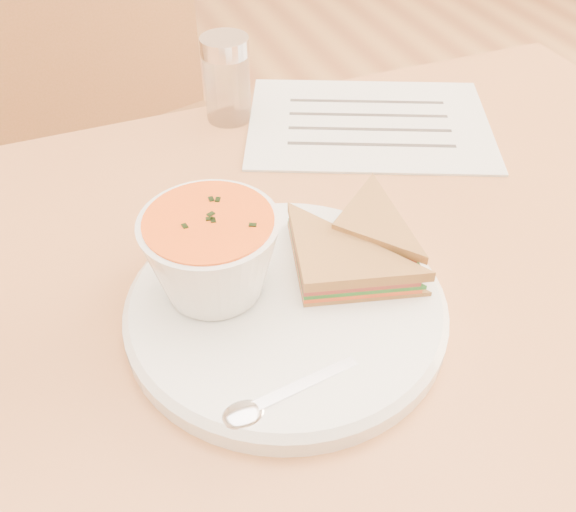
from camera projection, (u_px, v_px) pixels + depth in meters
name	position (u px, v px, depth m)	size (l,w,h in m)	color
dining_table	(327.00, 473.00, 0.86)	(1.00, 0.70, 0.75)	#A16332
chair_far	(155.00, 173.00, 1.18)	(0.44, 0.44, 0.98)	brown
plate	(286.00, 309.00, 0.56)	(0.28, 0.28, 0.02)	white
soup_bowl	(212.00, 258.00, 0.54)	(0.12, 0.12, 0.08)	white
sandwich_half_a	(304.00, 299.00, 0.53)	(0.11, 0.11, 0.03)	olive
sandwich_half_b	(331.00, 236.00, 0.58)	(0.09, 0.09, 0.03)	olive
spoon	(300.00, 387.00, 0.48)	(0.16, 0.03, 0.01)	silver
paper_menu	(369.00, 123.00, 0.81)	(0.30, 0.22, 0.00)	silver
condiment_shaker	(227.00, 79.00, 0.78)	(0.06, 0.06, 0.11)	silver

